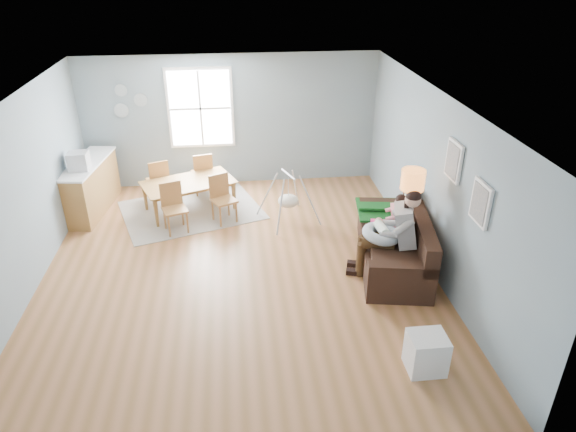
{
  "coord_description": "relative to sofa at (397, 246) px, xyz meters",
  "views": [
    {
      "loc": [
        0.02,
        -6.79,
        4.49
      ],
      "look_at": [
        0.77,
        -0.15,
        1.0
      ],
      "focal_mm": 32.0,
      "sensor_mm": 36.0,
      "label": 1
    }
  ],
  "objects": [
    {
      "name": "room",
      "position": [
        -2.51,
        0.05,
        2.1
      ],
      "size": [
        8.4,
        9.4,
        3.9
      ],
      "color": "#976335"
    },
    {
      "name": "window",
      "position": [
        -3.11,
        3.51,
        1.33
      ],
      "size": [
        1.32,
        0.08,
        1.62
      ],
      "color": "white",
      "rests_on": "room"
    },
    {
      "name": "pictures",
      "position": [
        0.45,
        -1.0,
        1.53
      ],
      "size": [
        0.05,
        1.34,
        0.74
      ],
      "color": "white",
      "rests_on": "room"
    },
    {
      "name": "wall_plates",
      "position": [
        -4.52,
        3.52,
        1.51
      ],
      "size": [
        0.67,
        0.02,
        0.66
      ],
      "color": "#90A4AD",
      "rests_on": "room"
    },
    {
      "name": "sofa",
      "position": [
        0.0,
        0.0,
        0.0
      ],
      "size": [
        1.34,
        2.37,
        0.91
      ],
      "color": "black",
      "rests_on": "room"
    },
    {
      "name": "green_throw",
      "position": [
        0.05,
        0.75,
        0.25
      ],
      "size": [
        1.13,
        1.01,
        0.04
      ],
      "primitive_type": "cube",
      "rotation": [
        0.0,
        0.0,
        -0.14
      ],
      "color": "#12501F",
      "rests_on": "sofa"
    },
    {
      "name": "beige_pillow",
      "position": [
        0.33,
        0.54,
        0.51
      ],
      "size": [
        0.29,
        0.56,
        0.54
      ],
      "primitive_type": "cube",
      "rotation": [
        0.0,
        0.0,
        -0.26
      ],
      "color": "tan",
      "rests_on": "sofa"
    },
    {
      "name": "father",
      "position": [
        -0.19,
        -0.29,
        0.46
      ],
      "size": [
        1.08,
        0.67,
        1.45
      ],
      "color": "#97979A",
      "rests_on": "sofa"
    },
    {
      "name": "nursing_pillow",
      "position": [
        -0.36,
        -0.26,
        0.38
      ],
      "size": [
        0.67,
        0.65,
        0.24
      ],
      "primitive_type": "torus",
      "rotation": [
        0.0,
        0.14,
        -0.13
      ],
      "color": "#A5BDCF",
      "rests_on": "father"
    },
    {
      "name": "infant",
      "position": [
        -0.36,
        -0.22,
        0.48
      ],
      "size": [
        0.17,
        0.41,
        0.15
      ],
      "color": "white",
      "rests_on": "nursing_pillow"
    },
    {
      "name": "toddler",
      "position": [
        -0.05,
        0.22,
        0.44
      ],
      "size": [
        0.59,
        0.38,
        0.87
      ],
      "color": "white",
      "rests_on": "sofa"
    },
    {
      "name": "floor_lamp",
      "position": [
        0.05,
        -0.22,
        1.08
      ],
      "size": [
        0.34,
        0.34,
        1.69
      ],
      "color": "black",
      "rests_on": "room"
    },
    {
      "name": "storage_cube",
      "position": [
        -0.36,
        -2.32,
        -0.08
      ],
      "size": [
        0.44,
        0.39,
        0.49
      ],
      "color": "white",
      "rests_on": "room"
    },
    {
      "name": "rug",
      "position": [
        -3.36,
        2.25,
        -0.31
      ],
      "size": [
        2.97,
        2.59,
        0.01
      ],
      "primitive_type": "cube",
      "rotation": [
        0.0,
        0.0,
        0.32
      ],
      "color": "gray",
      "rests_on": "room"
    },
    {
      "name": "dining_table",
      "position": [
        -3.36,
        2.25,
        -0.03
      ],
      "size": [
        1.9,
        1.5,
        0.59
      ],
      "primitive_type": "imported",
      "rotation": [
        0.0,
        0.0,
        0.39
      ],
      "color": "brown",
      "rests_on": "rug"
    },
    {
      "name": "chair_sw",
      "position": [
        -3.6,
        1.52,
        0.18
      ],
      "size": [
        0.51,
        0.51,
        0.89
      ],
      "color": "#936132",
      "rests_on": "rug"
    },
    {
      "name": "chair_se",
      "position": [
        -2.75,
        1.8,
        0.18
      ],
      "size": [
        0.54,
        0.54,
        0.89
      ],
      "color": "#936132",
      "rests_on": "rug"
    },
    {
      "name": "chair_nw",
      "position": [
        -3.98,
        2.7,
        0.18
      ],
      "size": [
        0.52,
        0.52,
        0.89
      ],
      "color": "#936132",
      "rests_on": "rug"
    },
    {
      "name": "chair_ne",
      "position": [
        -3.14,
        2.98,
        0.18
      ],
      "size": [
        0.49,
        0.49,
        0.89
      ],
      "color": "#936132",
      "rests_on": "rug"
    },
    {
      "name": "counter",
      "position": [
        -5.21,
        2.48,
        0.18
      ],
      "size": [
        0.75,
        1.82,
        0.99
      ],
      "color": "brown",
      "rests_on": "room"
    },
    {
      "name": "monitor",
      "position": [
        -5.25,
        2.14,
        0.83
      ],
      "size": [
        0.34,
        0.32,
        0.32
      ],
      "color": "silver",
      "rests_on": "counter"
    },
    {
      "name": "baby_swing",
      "position": [
        -1.55,
        1.64,
        0.1
      ],
      "size": [
        1.17,
        1.18,
        0.93
      ],
      "color": "silver",
      "rests_on": "room"
    }
  ]
}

